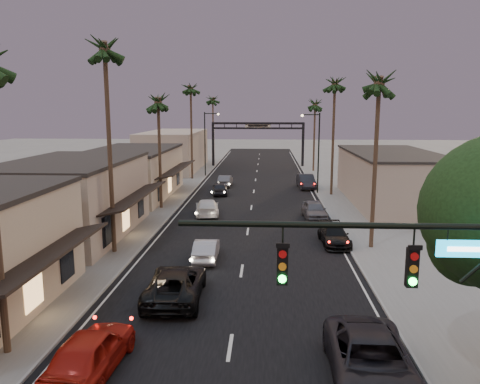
# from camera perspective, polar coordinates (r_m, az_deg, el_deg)

# --- Properties ---
(ground) EXTENTS (200.00, 200.00, 0.00)m
(ground) POSITION_cam_1_polar(r_m,az_deg,el_deg) (48.21, 1.51, -1.17)
(ground) COLOR slate
(ground) RESTS_ON ground
(road) EXTENTS (14.00, 120.00, 0.02)m
(road) POSITION_cam_1_polar(r_m,az_deg,el_deg) (53.12, 1.67, -0.11)
(road) COLOR black
(road) RESTS_ON ground
(sidewalk_left) EXTENTS (5.00, 92.00, 0.12)m
(sidewalk_left) POSITION_cam_1_polar(r_m,az_deg,el_deg) (60.97, -7.11, 1.19)
(sidewalk_left) COLOR slate
(sidewalk_left) RESTS_ON ground
(sidewalk_right) EXTENTS (5.00, 92.00, 0.12)m
(sidewalk_right) POSITION_cam_1_polar(r_m,az_deg,el_deg) (60.55, 10.88, 1.02)
(sidewalk_right) COLOR slate
(sidewalk_right) RESTS_ON ground
(storefront_mid) EXTENTS (8.00, 14.00, 5.50)m
(storefront_mid) POSITION_cam_1_polar(r_m,az_deg,el_deg) (36.84, -19.82, -0.93)
(storefront_mid) COLOR gray
(storefront_mid) RESTS_ON ground
(storefront_far) EXTENTS (8.00, 16.00, 5.00)m
(storefront_far) POSITION_cam_1_polar(r_m,az_deg,el_deg) (51.78, -12.95, 2.16)
(storefront_far) COLOR #BCA98F
(storefront_far) RESTS_ON ground
(storefront_dist) EXTENTS (8.00, 20.00, 6.00)m
(storefront_dist) POSITION_cam_1_polar(r_m,az_deg,el_deg) (73.96, -8.05, 5.02)
(storefront_dist) COLOR gray
(storefront_dist) RESTS_ON ground
(building_right) EXTENTS (8.00, 18.00, 5.00)m
(building_right) POSITION_cam_1_polar(r_m,az_deg,el_deg) (49.41, 17.98, 1.55)
(building_right) COLOR gray
(building_right) RESTS_ON ground
(traffic_signal) EXTENTS (8.51, 0.22, 7.80)m
(traffic_signal) POSITION_cam_1_polar(r_m,az_deg,el_deg) (12.82, 23.10, -10.49)
(traffic_signal) COLOR black
(traffic_signal) RESTS_ON ground
(arch) EXTENTS (15.20, 0.40, 7.27)m
(arch) POSITION_cam_1_polar(r_m,az_deg,el_deg) (77.37, 2.20, 7.21)
(arch) COLOR black
(arch) RESTS_ON ground
(streetlight_right) EXTENTS (2.13, 0.30, 9.00)m
(streetlight_right) POSITION_cam_1_polar(r_m,az_deg,el_deg) (52.72, 9.28, 5.52)
(streetlight_right) COLOR black
(streetlight_right) RESTS_ON ground
(streetlight_left) EXTENTS (2.13, 0.30, 9.00)m
(streetlight_left) POSITION_cam_1_polar(r_m,az_deg,el_deg) (65.91, -4.06, 6.51)
(streetlight_left) COLOR black
(streetlight_left) RESTS_ON ground
(palm_lb) EXTENTS (3.20, 3.20, 15.20)m
(palm_lb) POSITION_cam_1_polar(r_m,az_deg,el_deg) (31.17, -16.21, 17.03)
(palm_lb) COLOR #38281C
(palm_lb) RESTS_ON ground
(palm_lc) EXTENTS (3.20, 3.20, 12.20)m
(palm_lc) POSITION_cam_1_polar(r_m,az_deg,el_deg) (44.41, -9.97, 11.31)
(palm_lc) COLOR #38281C
(palm_lc) RESTS_ON ground
(palm_ld) EXTENTS (3.20, 3.20, 14.20)m
(palm_ld) POSITION_cam_1_polar(r_m,az_deg,el_deg) (63.13, -6.04, 12.76)
(palm_ld) COLOR #38281C
(palm_ld) RESTS_ON ground
(palm_ra) EXTENTS (3.20, 3.20, 13.20)m
(palm_ra) POSITION_cam_1_polar(r_m,az_deg,el_deg) (32.16, 16.65, 13.30)
(palm_ra) COLOR #38281C
(palm_ra) RESTS_ON ground
(palm_rb) EXTENTS (3.20, 3.20, 14.20)m
(palm_rb) POSITION_cam_1_polar(r_m,az_deg,el_deg) (51.86, 11.52, 13.21)
(palm_rb) COLOR #38281C
(palm_rb) RESTS_ON ground
(palm_rc) EXTENTS (3.20, 3.20, 12.20)m
(palm_rc) POSITION_cam_1_polar(r_m,az_deg,el_deg) (71.64, 9.15, 10.81)
(palm_rc) COLOR #38281C
(palm_rc) RESTS_ON ground
(palm_far) EXTENTS (3.20, 3.20, 13.20)m
(palm_far) POSITION_cam_1_polar(r_m,az_deg,el_deg) (85.83, -3.34, 11.43)
(palm_far) COLOR #38281C
(palm_far) RESTS_ON ground
(oncoming_red) EXTENTS (2.28, 5.02, 1.67)m
(oncoming_red) POSITION_cam_1_polar(r_m,az_deg,el_deg) (18.51, -17.75, -18.03)
(oncoming_red) COLOR maroon
(oncoming_red) RESTS_ON ground
(oncoming_pickup) EXTENTS (2.88, 5.90, 1.61)m
(oncoming_pickup) POSITION_cam_1_polar(r_m,az_deg,el_deg) (23.98, -7.86, -11.04)
(oncoming_pickup) COLOR black
(oncoming_pickup) RESTS_ON ground
(oncoming_silver) EXTENTS (1.52, 4.09, 1.34)m
(oncoming_silver) POSITION_cam_1_polar(r_m,az_deg,el_deg) (29.82, -4.13, -6.98)
(oncoming_silver) COLOR #A09FA5
(oncoming_silver) RESTS_ON ground
(oncoming_white) EXTENTS (2.64, 5.18, 1.44)m
(oncoming_white) POSITION_cam_1_polar(r_m,az_deg,el_deg) (42.02, -4.03, -1.87)
(oncoming_white) COLOR silver
(oncoming_white) RESTS_ON ground
(oncoming_dgrey) EXTENTS (2.04, 4.26, 1.40)m
(oncoming_dgrey) POSITION_cam_1_polar(r_m,az_deg,el_deg) (52.06, -2.46, 0.45)
(oncoming_dgrey) COLOR black
(oncoming_dgrey) RESTS_ON ground
(oncoming_grey_far) EXTENTS (1.59, 4.28, 1.40)m
(oncoming_grey_far) POSITION_cam_1_polar(r_m,az_deg,el_deg) (57.46, -1.82, 1.36)
(oncoming_grey_far) COLOR #4F4F54
(oncoming_grey_far) RESTS_ON ground
(curbside_near) EXTENTS (2.97, 6.20, 1.71)m
(curbside_near) POSITION_cam_1_polar(r_m,az_deg,el_deg) (17.67, 15.72, -19.28)
(curbside_near) COLOR black
(curbside_near) RESTS_ON ground
(curbside_black) EXTENTS (2.07, 4.63, 1.32)m
(curbside_black) POSITION_cam_1_polar(r_m,az_deg,el_deg) (33.61, 11.40, -5.21)
(curbside_black) COLOR black
(curbside_black) RESTS_ON ground
(curbside_grey) EXTENTS (2.11, 4.69, 1.56)m
(curbside_grey) POSITION_cam_1_polar(r_m,az_deg,el_deg) (41.04, 9.04, -2.18)
(curbside_grey) COLOR #535459
(curbside_grey) RESTS_ON ground
(curbside_far) EXTENTS (2.17, 5.17, 1.66)m
(curbside_far) POSITION_cam_1_polar(r_m,az_deg,el_deg) (56.73, 8.05, 1.29)
(curbside_far) COLOR black
(curbside_far) RESTS_ON ground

